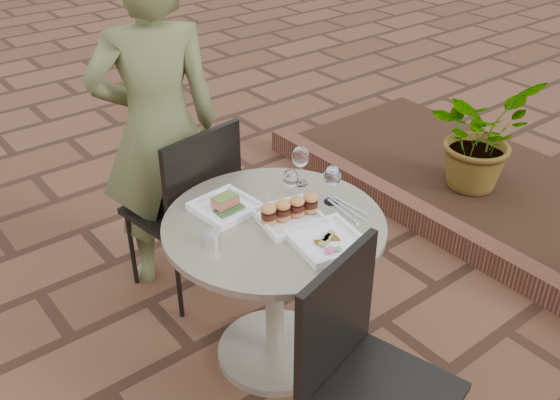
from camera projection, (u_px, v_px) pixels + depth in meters
cafe_table at (274, 270)px, 2.62m from camera, size 0.90×0.90×0.73m
chair_far at (191, 200)px, 2.98m from camera, size 0.50×0.50×0.93m
chair_near at (361, 363)px, 2.09m from camera, size 0.54×0.54×0.93m
diner at (158, 130)px, 2.96m from camera, size 0.71×0.58×1.69m
plate_salmon at (226, 206)px, 2.56m from camera, size 0.25×0.25×0.06m
plate_sliders at (290, 212)px, 2.48m from camera, size 0.29×0.29×0.16m
plate_tuna at (327, 240)px, 2.36m from camera, size 0.29×0.29×0.03m
wine_glass_right at (332, 177)px, 2.55m from camera, size 0.07×0.07×0.17m
wine_glass_mid at (291, 179)px, 2.56m from camera, size 0.07×0.07×0.16m
wine_glass_far at (301, 158)px, 2.69m from camera, size 0.08×0.08×0.18m
steel_ramekin at (212, 239)px, 2.35m from camera, size 0.08×0.08×0.05m
cutlery_set at (347, 209)px, 2.57m from camera, size 0.10×0.22×0.00m
planter_curb at (438, 227)px, 3.63m from camera, size 0.12×3.00×0.15m
mulch_bed at (507, 195)px, 4.02m from camera, size 1.30×3.00×0.06m
potted_plant_a at (479, 135)px, 3.90m from camera, size 0.67×0.59×0.71m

